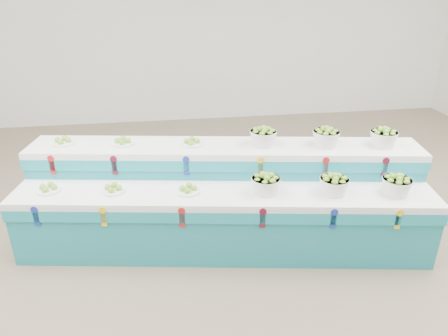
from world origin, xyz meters
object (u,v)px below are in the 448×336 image
(basket_lower_left, at_px, (266,184))
(plate_upper_mid, at_px, (123,141))
(basket_upper_right, at_px, (383,137))
(display_stand, at_px, (224,198))

(basket_lower_left, bearing_deg, plate_upper_mid, 151.16)
(plate_upper_mid, distance_m, basket_upper_right, 2.80)
(basket_lower_left, height_order, plate_upper_mid, plate_upper_mid)
(plate_upper_mid, bearing_deg, display_stand, -23.13)
(display_stand, height_order, basket_upper_right, basket_upper_right)
(display_stand, relative_size, basket_upper_right, 14.93)
(display_stand, bearing_deg, basket_lower_left, -32.42)
(basket_lower_left, relative_size, plate_upper_mid, 1.21)
(display_stand, height_order, plate_upper_mid, plate_upper_mid)
(basket_lower_left, bearing_deg, display_stand, 137.92)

